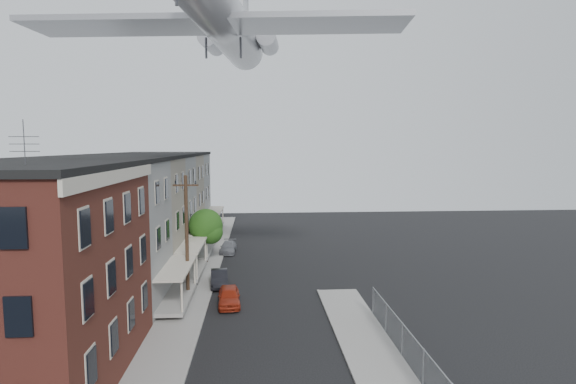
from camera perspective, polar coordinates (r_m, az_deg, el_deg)
name	(u,v)px	position (r m, az deg, el deg)	size (l,w,h in m)	color
sidewalk_left	(200,274)	(39.96, -11.10, -10.24)	(3.00, 62.00, 0.12)	gray
sidewalk_right	(385,377)	(23.68, 12.16, -21.97)	(3.00, 26.00, 0.12)	gray
curb_left	(217,274)	(39.81, -9.00, -10.25)	(0.15, 62.00, 0.14)	gray
curb_right	(355,378)	(23.35, 8.46, -22.30)	(0.15, 26.00, 0.14)	gray
corner_building	(10,274)	(24.73, -31.85, -8.85)	(10.31, 12.30, 12.15)	black
row_house_a	(88,235)	(33.20, -24.11, -4.96)	(11.98, 7.00, 10.30)	slate
row_house_b	(119,218)	(39.74, -20.64, -3.11)	(11.98, 7.00, 10.30)	#6C6555
row_house_c	(141,207)	(46.42, -18.16, -1.78)	(11.98, 7.00, 10.30)	slate
row_house_d	(157,198)	(53.18, -16.32, -0.79)	(11.98, 7.00, 10.30)	#6C6555
row_house_e	(169,192)	(60.00, -14.89, -0.02)	(11.98, 7.00, 10.30)	slate
chainlink_fence	(423,367)	(22.85, 16.81, -20.55)	(0.06, 18.06, 1.90)	gray
utility_pole	(187,236)	(33.12, -12.73, -5.42)	(1.80, 0.26, 9.00)	black
street_tree	(207,227)	(42.97, -10.24, -4.45)	(3.22, 3.20, 5.20)	black
car_near	(229,296)	(32.37, -7.49, -12.99)	(1.50, 3.73, 1.27)	#A62B15
car_mid	(219,278)	(36.73, -8.72, -10.75)	(1.30, 3.72, 1.23)	black
car_far	(228,247)	(47.51, -7.59, -6.97)	(1.57, 3.87, 1.12)	slate
airplane	(222,17)	(36.12, -8.39, 21.12)	(26.75, 30.54, 8.80)	silver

